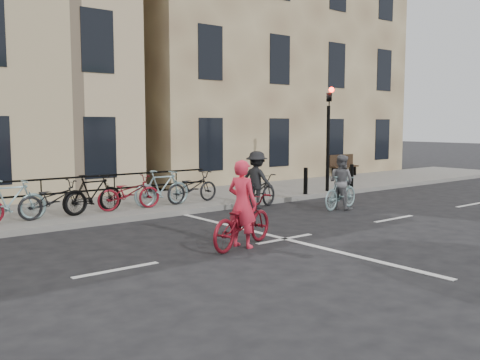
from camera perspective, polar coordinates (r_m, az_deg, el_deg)
ground at (r=11.84m, az=4.79°, el=-6.30°), size 120.00×120.00×0.00m
sidewalk at (r=15.12m, az=-22.99°, el=-3.78°), size 46.00×4.00×0.15m
building_east at (r=27.54m, az=-0.29°, el=13.58°), size 14.00×10.00×12.00m
traffic_light at (r=19.05m, az=9.42°, el=5.72°), size 0.18×0.30×3.90m
bollard_east at (r=18.21m, az=7.01°, el=-0.09°), size 0.14×0.14×0.90m
bollard_west at (r=20.00m, az=11.82°, el=0.37°), size 0.14×0.14×0.90m
bench at (r=24.97m, az=10.91°, el=1.65°), size 1.60×0.41×0.97m
parked_bikes at (r=14.33m, az=-19.34°, el=-1.86°), size 10.40×1.23×1.05m
cyclist_pink at (r=10.95m, az=0.24°, el=-3.97°), size 2.14×1.30×1.80m
cyclist_grey at (r=16.09m, az=10.71°, el=-0.76°), size 1.73×0.88×1.62m
cyclist_dark at (r=15.94m, az=1.80°, el=-0.64°), size 2.04×1.24×1.72m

